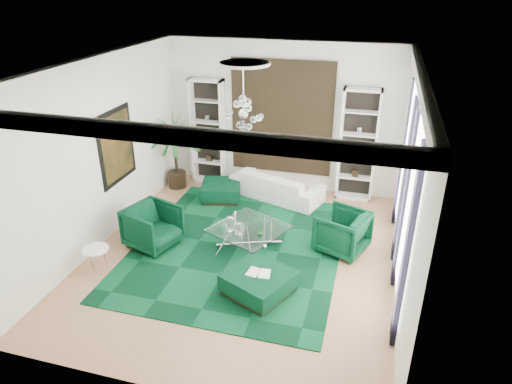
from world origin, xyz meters
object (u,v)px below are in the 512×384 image
(sofa, at_px, (277,185))
(palm, at_px, (174,141))
(armchair_right, at_px, (342,232))
(ottoman_front, at_px, (259,283))
(coffee_table, at_px, (249,237))
(armchair_left, at_px, (153,226))
(side_table, at_px, (97,260))
(ottoman_side, at_px, (221,191))

(sofa, distance_m, palm, 2.88)
(armchair_right, height_order, palm, palm)
(ottoman_front, bearing_deg, palm, 130.97)
(coffee_table, bearing_deg, ottoman_front, -67.27)
(sofa, distance_m, armchair_left, 3.49)
(ottoman_front, bearing_deg, armchair_right, 54.98)
(armchair_left, relative_size, ottoman_front, 0.93)
(sofa, relative_size, side_table, 4.73)
(armchair_right, distance_m, side_table, 4.86)
(armchair_right, xyz_separation_m, side_table, (-4.43, -1.98, -0.20))
(armchair_right, bearing_deg, armchair_left, -56.88)
(ottoman_front, height_order, side_table, side_table)
(armchair_right, height_order, coffee_table, armchair_right)
(armchair_right, distance_m, ottoman_side, 3.57)
(sofa, xyz_separation_m, ottoman_front, (0.58, -3.85, -0.13))
(armchair_right, xyz_separation_m, coffee_table, (-1.86, -0.40, -0.21))
(armchair_left, bearing_deg, palm, 32.00)
(armchair_right, relative_size, side_table, 1.93)
(armchair_right, height_order, ottoman_side, armchair_right)
(coffee_table, height_order, ottoman_side, coffee_table)
(armchair_left, xyz_separation_m, palm, (-0.75, 2.83, 0.85))
(coffee_table, xyz_separation_m, side_table, (-2.57, -1.58, 0.01))
(armchair_left, distance_m, coffee_table, 2.01)
(palm, bearing_deg, side_table, -88.14)
(sofa, relative_size, ottoman_front, 2.24)
(armchair_left, distance_m, ottoman_front, 2.73)
(sofa, xyz_separation_m, ottoman_side, (-1.34, -0.43, -0.13))
(coffee_table, bearing_deg, ottoman_side, 123.45)
(sofa, xyz_separation_m, coffee_table, (-0.02, -2.43, -0.11))
(sofa, xyz_separation_m, palm, (-2.71, -0.06, 0.95))
(ottoman_side, distance_m, palm, 1.79)
(coffee_table, relative_size, palm, 0.51)
(side_table, height_order, palm, palm)
(side_table, relative_size, palm, 0.19)
(ottoman_side, xyz_separation_m, palm, (-1.37, 0.37, 1.08))
(armchair_left, xyz_separation_m, coffee_table, (1.95, 0.45, -0.22))
(ottoman_side, distance_m, ottoman_front, 3.92)
(armchair_left, distance_m, armchair_right, 3.91)
(coffee_table, distance_m, ottoman_front, 1.53)
(coffee_table, height_order, side_table, side_table)
(armchair_right, bearing_deg, sofa, -117.24)
(armchair_left, bearing_deg, sofa, -17.08)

